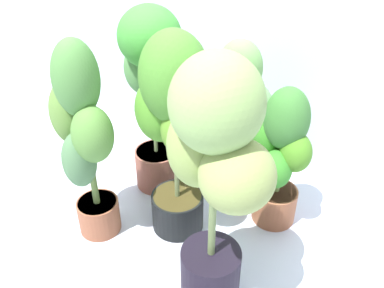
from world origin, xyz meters
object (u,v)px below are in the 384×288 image
potted_plant_back_center (238,108)px  potted_plant_front_left (83,134)px  potted_plant_center (174,120)px  potted_plant_back_left (150,83)px  potted_plant_back_right (280,154)px  potted_plant_front_right (215,167)px

potted_plant_back_center → potted_plant_front_left: (-0.35, -0.62, 0.07)m
potted_plant_center → potted_plant_back_left: 0.33m
potted_plant_back_right → potted_plant_back_center: potted_plant_back_center is taller
potted_plant_back_right → potted_plant_front_left: bearing=-142.2°
potted_plant_front_right → potted_plant_back_left: size_ratio=1.07×
potted_plant_front_left → potted_plant_back_center: bearing=60.8°
potted_plant_back_right → potted_plant_front_right: 0.56m
potted_plant_center → potted_plant_front_left: (-0.28, -0.21, -0.05)m
potted_plant_back_right → potted_plant_back_left: bearing=-173.0°
potted_plant_center → potted_plant_back_right: size_ratio=1.36×
potted_plant_back_right → potted_plant_back_left: size_ratio=0.73×
potted_plant_back_right → potted_plant_back_left: (-0.61, -0.07, 0.20)m
potted_plant_center → potted_plant_back_center: potted_plant_center is taller
potted_plant_back_left → potted_plant_center: bearing=-36.8°
potted_plant_back_left → potted_plant_front_left: 0.41m
potted_plant_back_right → potted_plant_back_left: 0.64m
potted_plant_center → potted_plant_front_right: bearing=-36.2°
potted_plant_back_left → potted_plant_front_right: bearing=-36.4°
potted_plant_center → potted_plant_front_right: size_ratio=0.94×
potted_plant_back_left → potted_plant_back_right: bearing=7.0°
potted_plant_back_right → potted_plant_front_right: potted_plant_front_right is taller
potted_plant_center → potted_plant_front_right: 0.40m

